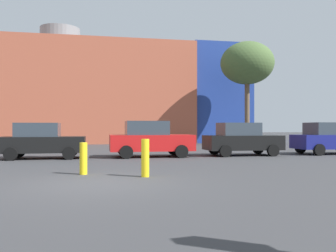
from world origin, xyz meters
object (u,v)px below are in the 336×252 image
(parked_car_3, at_px, (150,139))
(bollard_yellow_0, at_px, (145,158))
(parked_car_5, at_px, (329,138))
(parked_car_4, at_px, (242,139))
(bare_tree_0, at_px, (247,64))
(bollard_yellow_1, at_px, (83,158))
(parked_car_2, at_px, (42,141))

(parked_car_3, height_order, bollard_yellow_0, parked_car_3)
(parked_car_5, xyz_separation_m, bollard_yellow_0, (-11.43, -7.36, -0.31))
(parked_car_4, xyz_separation_m, parked_car_5, (5.27, 0.00, 0.01))
(bare_tree_0, height_order, bollard_yellow_1, bare_tree_0)
(parked_car_2, xyz_separation_m, parked_car_4, (10.22, 0.00, 0.02))
(bollard_yellow_0, bearing_deg, bare_tree_0, 58.51)
(parked_car_3, bearing_deg, bollard_yellow_0, -99.40)
(parked_car_3, distance_m, bollard_yellow_1, 7.13)
(parked_car_3, relative_size, parked_car_5, 1.03)
(parked_car_5, bearing_deg, parked_car_2, -180.00)
(parked_car_4, height_order, bare_tree_0, bare_tree_0)
(parked_car_2, xyz_separation_m, parked_car_5, (15.49, 0.00, 0.03))
(bare_tree_0, xyz_separation_m, bollard_yellow_0, (-11.30, -18.44, -6.46))
(parked_car_2, distance_m, bollard_yellow_1, 6.80)
(parked_car_2, bearing_deg, bare_tree_0, 35.81)
(parked_car_2, relative_size, parked_car_5, 0.97)
(parked_car_3, height_order, parked_car_4, parked_car_3)
(parked_car_3, height_order, bare_tree_0, bare_tree_0)
(bare_tree_0, relative_size, bollard_yellow_0, 7.79)
(parked_car_3, height_order, bollard_yellow_1, parked_car_3)
(parked_car_4, bearing_deg, parked_car_2, 180.00)
(parked_car_2, distance_m, bollard_yellow_0, 8.41)
(parked_car_2, relative_size, bare_tree_0, 0.44)
(bare_tree_0, relative_size, bollard_yellow_1, 8.78)
(parked_car_4, xyz_separation_m, bollard_yellow_1, (-8.02, -6.42, -0.36))
(parked_car_4, distance_m, parked_car_5, 5.27)
(parked_car_3, xyz_separation_m, bollard_yellow_0, (-1.22, -7.36, -0.34))
(parked_car_2, xyz_separation_m, bollard_yellow_1, (2.20, -6.42, -0.35))
(parked_car_5, distance_m, bare_tree_0, 12.67)
(parked_car_3, xyz_separation_m, parked_car_5, (10.21, 0.00, -0.02))
(parked_car_2, bearing_deg, bollard_yellow_1, -71.09)
(parked_car_4, xyz_separation_m, bollard_yellow_0, (-6.16, -7.36, -0.30))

